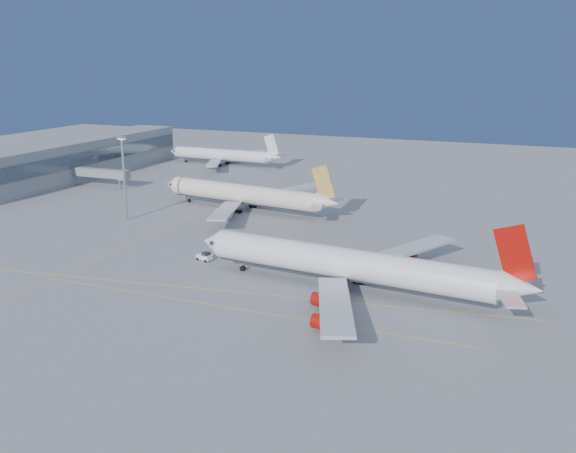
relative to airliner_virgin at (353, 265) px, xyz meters
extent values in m
plane|color=slate|center=(-22.40, -3.83, -5.48)|extent=(500.00, 500.00, 0.00)
cube|color=gray|center=(-137.40, 81.17, 2.02)|extent=(18.00, 110.00, 15.00)
cube|color=#3F4C59|center=(-128.20, 81.17, 3.52)|extent=(0.40, 107.80, 5.00)
cube|color=gray|center=(-117.40, 68.17, -0.28)|extent=(22.00, 3.00, 3.00)
cylinder|color=gray|center=(-108.40, 68.17, -2.88)|extent=(0.70, 0.70, 5.20)
cube|color=gray|center=(-106.40, 68.17, -0.28)|extent=(3.20, 3.60, 3.40)
cube|color=#F1B40D|center=(-17.40, -17.83, -5.47)|extent=(90.00, 0.18, 0.02)
cube|color=#F1B40D|center=(-22.40, -9.83, -5.47)|extent=(118.86, 16.88, 0.02)
cube|color=#F1B40D|center=(-62.40, 26.17, -5.47)|extent=(0.18, 140.00, 0.02)
cylinder|color=white|center=(-1.60, 0.16, 0.18)|extent=(61.31, 12.39, 6.32)
cone|color=white|center=(-34.32, 3.45, 0.18)|extent=(5.51, 6.77, 6.32)
cone|color=white|center=(32.53, -3.27, 0.84)|extent=(8.19, 6.73, 6.00)
cube|color=black|center=(-32.26, 3.25, 0.84)|extent=(2.33, 6.14, 0.76)
cube|color=#B7B7BC|center=(2.13, -17.99, -1.55)|extent=(16.19, 31.57, 0.60)
cube|color=#B7B7BC|center=(5.67, 17.20, -1.55)|extent=(21.39, 29.81, 0.60)
cube|color=#9D0C06|center=(30.91, -3.11, 6.93)|extent=(8.38, 1.33, 11.52)
cylinder|color=gray|center=(-26.47, 2.66, -3.63)|extent=(0.26, 0.26, 2.50)
cylinder|color=black|center=(-26.47, 2.66, -4.88)|extent=(1.27, 0.88, 1.20)
cylinder|color=gray|center=(-0.96, -4.39, -3.63)|extent=(0.35, 0.35, 2.50)
cylinder|color=black|center=(-0.96, -4.39, -4.88)|extent=(1.29, 1.10, 1.20)
cylinder|color=gray|center=(-0.07, 4.49, -3.63)|extent=(0.35, 0.35, 2.50)
cylinder|color=black|center=(-0.07, 4.49, -4.88)|extent=(1.29, 1.10, 1.20)
cylinder|color=#9D0C06|center=(-1.69, -11.89, -3.60)|extent=(5.47, 3.23, 2.72)
cylinder|color=#9D0C06|center=(1.96, -21.78, -3.60)|extent=(5.47, 3.23, 2.72)
cylinder|color=#9D0C06|center=(0.72, 11.99, -3.60)|extent=(5.47, 3.23, 2.72)
cylinder|color=#9D0C06|center=(6.26, 20.95, -3.60)|extent=(5.47, 3.23, 2.72)
cylinder|color=beige|center=(-52.47, 55.50, -0.27)|extent=(52.85, 13.26, 5.76)
cone|color=beige|center=(-80.68, 59.60, -0.27)|extent=(5.33, 6.36, 5.76)
cone|color=beige|center=(-22.95, 51.22, 0.33)|extent=(7.79, 6.44, 5.47)
cube|color=black|center=(-78.78, 59.33, 0.33)|extent=(2.39, 5.65, 0.71)
cube|color=#B7B7BC|center=(-49.92, 39.08, -1.86)|extent=(13.58, 28.55, 0.56)
cube|color=#B7B7BC|center=(-45.35, 70.52, -1.86)|extent=(20.24, 26.33, 0.56)
cube|color=gold|center=(-24.45, 51.43, 5.97)|extent=(7.76, 1.57, 10.70)
cylinder|color=gray|center=(-73.80, 58.60, -3.76)|extent=(0.24, 0.24, 2.33)
cylinder|color=black|center=(-73.80, 58.60, -4.92)|extent=(1.20, 0.86, 1.11)
cylinder|color=gray|center=(-52.05, 51.31, -3.76)|extent=(0.32, 0.32, 2.33)
cylinder|color=black|center=(-52.05, 51.31, -4.92)|extent=(1.23, 1.06, 1.11)
cylinder|color=gray|center=(-50.88, 59.41, -3.76)|extent=(0.32, 0.32, 2.33)
cylinder|color=black|center=(-50.88, 59.41, -4.92)|extent=(1.23, 1.06, 1.11)
cylinder|color=#B7B7BC|center=(-52.38, 42.30, -3.75)|extent=(5.17, 3.20, 2.53)
cylinder|color=#B7B7BC|center=(-48.63, 68.14, -3.75)|extent=(5.17, 3.20, 2.53)
cylinder|color=white|center=(-98.82, 128.25, -0.87)|extent=(45.32, 6.33, 5.06)
cone|color=white|center=(-123.39, 128.94, -0.87)|extent=(4.21, 5.17, 5.06)
cone|color=white|center=(-73.07, 127.53, -0.33)|extent=(6.46, 4.98, 4.81)
cube|color=black|center=(-121.68, 128.90, -0.33)|extent=(1.58, 4.85, 0.63)
cube|color=#B7B7BC|center=(-95.06, 114.42, -2.26)|extent=(14.32, 24.15, 0.50)
cube|color=#B7B7BC|center=(-94.29, 141.85, -2.26)|extent=(15.44, 23.78, 0.50)
cube|color=silver|center=(-74.42, 127.57, 4.69)|extent=(6.96, 0.60, 9.56)
cylinder|color=gray|center=(-117.34, 128.77, -3.94)|extent=(0.22, 0.22, 2.08)
cylinder|color=black|center=(-117.34, 128.77, -4.98)|extent=(1.01, 0.66, 0.99)
cylinder|color=gray|center=(-98.01, 124.61, -3.94)|extent=(0.29, 0.29, 2.08)
cylinder|color=black|center=(-98.01, 124.61, -4.98)|extent=(1.02, 0.84, 0.99)
cylinder|color=gray|center=(-97.81, 131.84, -3.94)|extent=(0.29, 0.29, 2.08)
cylinder|color=black|center=(-97.81, 131.84, -4.98)|extent=(1.02, 0.84, 0.99)
cylinder|color=#B7B7BC|center=(-97.54, 116.93, -3.96)|extent=(4.40, 2.38, 2.26)
cylinder|color=#B7B7BC|center=(-96.90, 139.48, -3.96)|extent=(4.40, 2.38, 2.26)
cube|color=white|center=(-38.20, 6.07, -4.64)|extent=(4.11, 2.79, 1.13)
cube|color=black|center=(-37.65, 5.92, -3.79)|extent=(1.86, 1.93, 0.84)
cylinder|color=black|center=(-39.72, 5.46, -5.15)|extent=(0.72, 0.49, 0.66)
cylinder|color=black|center=(-39.21, 7.36, -5.15)|extent=(0.72, 0.49, 0.66)
cylinder|color=black|center=(-37.19, 4.78, -5.15)|extent=(0.72, 0.49, 0.66)
cylinder|color=black|center=(-36.67, 6.68, -5.15)|extent=(0.72, 0.49, 0.66)
cylinder|color=gray|center=(-78.37, 31.03, 6.54)|extent=(0.67, 0.67, 24.04)
cube|color=gray|center=(-78.37, 31.03, 18.75)|extent=(2.12, 2.12, 0.48)
cube|color=white|center=(-78.37, 31.03, 18.37)|extent=(1.54, 1.54, 0.24)
camera|label=1|loc=(34.95, -119.75, 41.37)|focal=40.00mm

